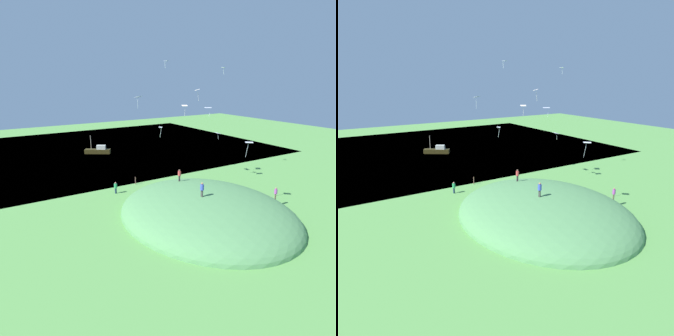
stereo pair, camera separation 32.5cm
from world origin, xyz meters
TOP-DOWN VIEW (x-y plane):
  - ground_plane at (0.00, 0.00)m, footprint 160.00×160.00m
  - lake_water at (-34.58, 0.00)m, footprint 58.55×80.00m
  - grass_hill at (11.03, -2.60)m, footprint 25.24×21.12m
  - boat_on_lake at (-29.35, -2.07)m, footprint 4.50×5.70m
  - person_near_shore at (11.80, -4.07)m, footprint 0.57×0.57m
  - person_walking_path at (4.22, -2.19)m, footprint 0.50×0.50m
  - person_watching_kites at (-2.57, -9.25)m, footprint 0.55×0.55m
  - person_on_hilltop at (13.75, 7.17)m, footprint 0.50×0.50m
  - kite_0 at (11.34, 3.90)m, footprint 1.20×1.20m
  - kite_1 at (0.52, -2.09)m, footprint 0.72×0.60m
  - kite_2 at (-0.81, 4.53)m, footprint 1.41×1.33m
  - kite_3 at (-5.74, 5.64)m, footprint 1.01×1.18m
  - kite_4 at (0.30, -2.95)m, footprint 0.84×0.82m
  - kite_5 at (-1.46, 9.70)m, footprint 1.27×0.99m
  - kite_6 at (-2.61, 11.37)m, footprint 0.70×0.54m
  - kite_7 at (-6.88, -2.82)m, footprint 1.31×1.41m
  - kite_8 at (1.72, 4.78)m, footprint 1.11×1.26m
  - mooring_post at (-4.87, -4.75)m, footprint 0.14×0.14m

SIDE VIEW (x-z plane):
  - lake_water at x=-34.58m, z-range -0.40..0.00m
  - ground_plane at x=0.00m, z-range 0.00..0.00m
  - grass_hill at x=11.03m, z-range -3.12..3.12m
  - mooring_post at x=-4.87m, z-range 0.00..1.23m
  - boat_on_lake at x=-29.35m, z-range -1.39..2.79m
  - person_watching_kites at x=-2.57m, z-range 0.23..2.04m
  - person_on_hilltop at x=13.75m, z-range 1.20..2.97m
  - person_walking_path at x=4.22m, z-range 2.84..4.60m
  - person_near_shore at x=11.80m, z-range 3.31..5.14m
  - kite_5 at x=-1.46m, z-range 7.08..8.34m
  - kite_0 at x=11.34m, z-range 7.74..9.80m
  - kite_4 at x=0.30m, z-range 9.10..10.68m
  - kite_3 at x=-5.74m, z-range 11.32..13.17m
  - kite_8 at x=1.72m, z-range 11.82..13.25m
  - kite_7 at x=-6.88m, z-range 12.95..14.95m
  - kite_2 at x=-0.81m, z-range 14.16..16.06m
  - kite_6 at x=-2.61m, z-range 17.98..19.14m
  - kite_1 at x=0.52m, z-range 18.70..19.71m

